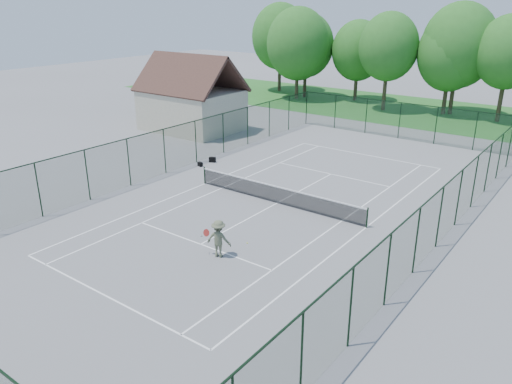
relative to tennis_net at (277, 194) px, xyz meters
The scene contains 10 objects.
ground 0.58m from the tennis_net, ahead, with size 140.00×140.00×0.00m, color gray.
grass_far 30.01m from the tennis_net, 90.00° to the left, with size 80.00×16.00×0.01m, color #2B6E27.
court_lines 0.57m from the tennis_net, ahead, with size 11.05×23.85×0.01m.
tennis_net is the anchor object (origin of this frame).
fence_enclosure 0.98m from the tennis_net, ahead, with size 18.05×36.05×3.02m.
utility_building 19.04m from the tennis_net, 147.99° to the left, with size 8.60×6.27×6.63m.
tree_line_far 30.48m from the tennis_net, 90.00° to the left, with size 39.40×6.40×9.70m.
sports_bag_a 8.91m from the tennis_net, 155.56° to the left, with size 0.46×0.27×0.37m, color black.
sports_bag_b 8.54m from the tennis_net, 163.23° to the left, with size 0.37×0.22×0.29m, color black.
tennis_player 6.93m from the tennis_net, 77.73° to the right, with size 2.20×0.96×1.75m.
Camera 1 is at (14.70, -21.80, 10.74)m, focal length 35.00 mm.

